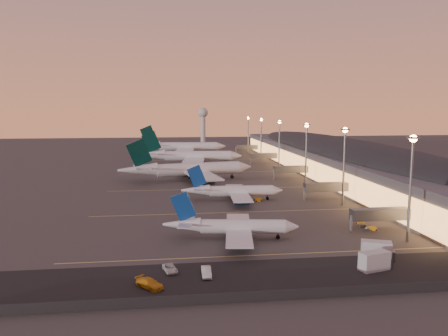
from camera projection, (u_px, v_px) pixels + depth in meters
ground at (235, 209)px, 140.36m from camera, size 700.00×700.00×0.00m
airliner_narrow_south at (231, 227)px, 107.44m from camera, size 33.60×30.28×12.00m
airliner_narrow_north at (232, 191)px, 152.27m from camera, size 35.69×31.87×12.76m
airliner_wide_near at (187, 170)px, 193.70m from camera, size 60.24×55.59×19.33m
airliner_wide_mid at (189, 156)px, 248.09m from camera, size 60.72×55.65×19.42m
airliner_wide_far at (181, 147)px, 305.47m from camera, size 63.73×58.20×20.39m
terminal_building at (336, 155)px, 218.05m from camera, size 56.35×255.00×17.46m
light_masts at (290, 139)px, 206.31m from camera, size 2.20×217.20×25.90m
radar_tower at (203, 119)px, 394.15m from camera, size 9.00×9.00×32.50m
service_lane at (278, 273)px, 85.32m from camera, size 260.00×16.00×0.01m
lane_markings at (221, 187)px, 179.67m from camera, size 90.00×180.36×0.00m
fence at (296, 294)px, 73.39m from camera, size 124.00×0.12×2.00m
baggage_tug_a at (286, 229)px, 114.88m from camera, size 3.50×2.35×0.97m
baggage_tug_b at (371, 229)px, 115.31m from camera, size 3.30×1.62×0.95m
baggage_tug_c at (257, 200)px, 151.12m from camera, size 3.86×1.92×1.11m
catering_truck_a at (378, 251)px, 93.43m from camera, size 7.33×4.94×3.85m
catering_truck_b at (376, 261)px, 87.11m from camera, size 7.11×4.22×3.75m
baggage_tug_d at (361, 224)px, 119.84m from camera, size 2.45×4.28×1.20m
service_van_a at (170, 268)px, 86.16m from camera, size 3.41×5.34×1.37m
service_van_b at (150, 283)px, 78.36m from camera, size 5.75×5.80×1.69m
service_van_c at (206, 272)px, 84.01m from camera, size 1.84×5.13×1.69m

